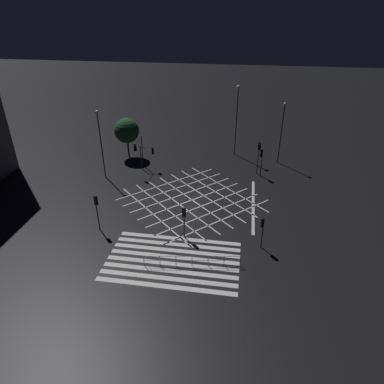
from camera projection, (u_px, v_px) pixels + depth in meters
ground_plane at (192, 200)px, 38.78m from camera, size 200.00×200.00×0.00m
road_markings at (185, 232)px, 33.28m from camera, size 17.20×22.56×0.01m
traffic_light_sw_cross at (97, 206)px, 32.44m from camera, size 0.36×0.39×3.80m
traffic_light_ne_main at (261, 157)px, 43.05m from camera, size 0.39×0.36×3.59m
traffic_light_nw_main at (148, 153)px, 44.93m from camera, size 1.93×0.36×3.24m
traffic_light_ne_cross at (259, 152)px, 43.13m from camera, size 0.36×0.39×4.39m
traffic_light_nw_cross at (138, 148)px, 43.99m from camera, size 0.36×3.05×4.38m
traffic_light_median_south at (184, 216)px, 31.57m from camera, size 0.36×0.39×3.23m
traffic_light_se_main at (262, 226)px, 30.15m from camera, size 0.39×0.36×3.21m
street_lamp_east at (237, 107)px, 47.18m from camera, size 0.54×0.54×9.98m
street_lamp_west at (282, 126)px, 45.36m from camera, size 0.41×0.41×8.42m
street_lamp_far at (100, 136)px, 41.24m from camera, size 0.42×0.42×8.68m
street_tree_near at (127, 131)px, 47.95m from camera, size 3.51×3.51×5.68m
pedestrian_railing at (192, 260)px, 28.72m from camera, size 8.07×1.32×1.05m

